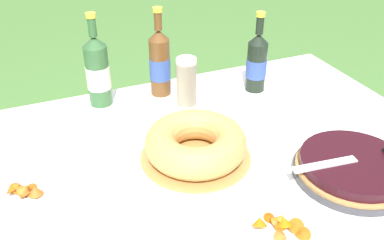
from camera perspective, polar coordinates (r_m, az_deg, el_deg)
name	(u,v)px	position (r m, az deg, el deg)	size (l,w,h in m)	color
garden_table	(220,174)	(1.36, 3.74, -7.24)	(1.44, 1.08, 0.76)	brown
tablecloth	(221,158)	(1.32, 3.83, -5.14)	(1.45, 1.09, 0.10)	white
berry_tart	(353,168)	(1.29, 20.65, -6.01)	(0.33, 0.33, 0.06)	#38383D
serving_knife	(364,156)	(1.29, 22.01, -4.49)	(0.38, 0.07, 0.01)	silver
bundt_cake	(196,144)	(1.26, 0.49, -3.18)	(0.33, 0.33, 0.10)	#B78447
cup_stack	(187,83)	(1.51, -0.74, 4.93)	(0.07, 0.07, 0.19)	beige
cider_bottle_green	(98,71)	(1.55, -12.46, 6.35)	(0.08, 0.08, 0.34)	#2D562D
cider_bottle_amber	(160,63)	(1.59, -4.32, 7.63)	(0.08, 0.08, 0.33)	brown
juice_bottle_red	(257,62)	(1.64, 8.62, 7.61)	(0.08, 0.08, 0.31)	black
snack_plate_near	(24,194)	(1.23, -21.48, -9.13)	(0.19, 0.19, 0.06)	white
snack_plate_left	(279,227)	(1.08, 11.52, -13.81)	(0.24, 0.24, 0.06)	white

